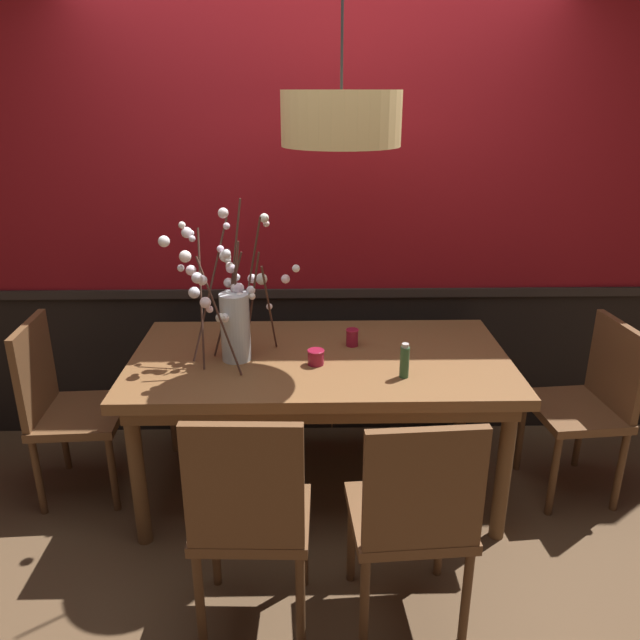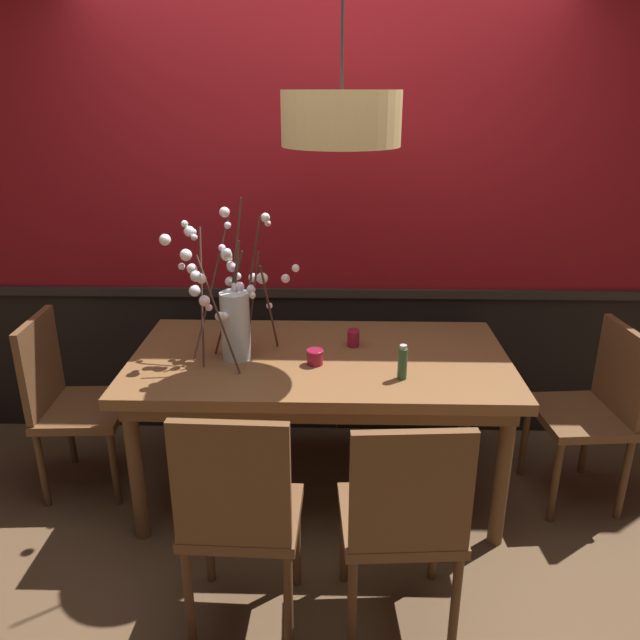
% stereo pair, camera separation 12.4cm
% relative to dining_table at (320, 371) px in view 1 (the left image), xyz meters
% --- Properties ---
extents(ground_plane, '(24.00, 24.00, 0.00)m').
position_rel_dining_table_xyz_m(ground_plane, '(0.00, 0.00, -0.69)').
color(ground_plane, brown).
extents(back_wall, '(5.46, 0.14, 2.76)m').
position_rel_dining_table_xyz_m(back_wall, '(0.00, 0.68, 0.68)').
color(back_wall, black).
rests_on(back_wall, ground).
extents(dining_table, '(1.84, 0.97, 0.77)m').
position_rel_dining_table_xyz_m(dining_table, '(0.00, 0.00, 0.00)').
color(dining_table, brown).
rests_on(dining_table, ground).
extents(chair_near_side_right, '(0.47, 0.45, 0.95)m').
position_rel_dining_table_xyz_m(chair_near_side_right, '(0.33, -0.90, -0.15)').
color(chair_near_side_right, brown).
rests_on(chair_near_side_right, ground).
extents(chair_near_side_left, '(0.45, 0.40, 0.98)m').
position_rel_dining_table_xyz_m(chair_near_side_left, '(-0.28, -0.91, -0.14)').
color(chair_near_side_left, brown).
rests_on(chair_near_side_left, ground).
extents(chair_far_side_right, '(0.48, 0.46, 0.90)m').
position_rel_dining_table_xyz_m(chair_far_side_right, '(0.27, 0.91, -0.18)').
color(chair_far_side_right, brown).
rests_on(chair_far_side_right, ground).
extents(chair_far_side_left, '(0.48, 0.43, 0.93)m').
position_rel_dining_table_xyz_m(chair_far_side_left, '(-0.24, 0.92, -0.16)').
color(chair_far_side_left, brown).
rests_on(chair_far_side_left, ground).
extents(chair_head_east_end, '(0.44, 0.49, 0.93)m').
position_rel_dining_table_xyz_m(chair_head_east_end, '(1.37, -0.02, -0.16)').
color(chair_head_east_end, brown).
rests_on(chair_head_east_end, ground).
extents(chair_head_west_end, '(0.44, 0.48, 0.94)m').
position_rel_dining_table_xyz_m(chair_head_west_end, '(-1.30, 0.02, -0.17)').
color(chair_head_west_end, brown).
rests_on(chair_head_west_end, ground).
extents(vase_with_blossoms, '(0.63, 0.44, 0.76)m').
position_rel_dining_table_xyz_m(vase_with_blossoms, '(-0.42, -0.02, 0.33)').
color(vase_with_blossoms, silver).
rests_on(vase_with_blossoms, dining_table).
extents(candle_holder_nearer_center, '(0.08, 0.08, 0.07)m').
position_rel_dining_table_xyz_m(candle_holder_nearer_center, '(-0.02, -0.10, 0.12)').
color(candle_holder_nearer_center, maroon).
rests_on(candle_holder_nearer_center, dining_table).
extents(candle_holder_nearer_edge, '(0.07, 0.07, 0.09)m').
position_rel_dining_table_xyz_m(candle_holder_nearer_edge, '(0.17, 0.12, 0.13)').
color(candle_holder_nearer_edge, maroon).
rests_on(candle_holder_nearer_edge, dining_table).
extents(condiment_bottle, '(0.04, 0.04, 0.16)m').
position_rel_dining_table_xyz_m(condiment_bottle, '(0.38, -0.25, 0.16)').
color(condiment_bottle, '#2D5633').
rests_on(condiment_bottle, dining_table).
extents(pendant_lamp, '(0.52, 0.52, 1.00)m').
position_rel_dining_table_xyz_m(pendant_lamp, '(0.09, 0.01, 1.19)').
color(pendant_lamp, tan).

